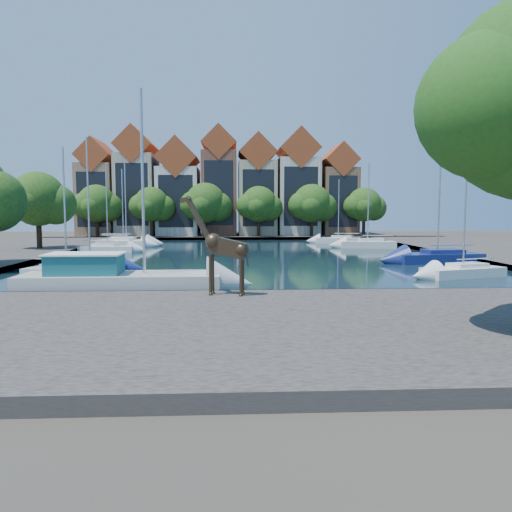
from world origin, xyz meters
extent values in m
plane|color=#38332B|center=(0.00, 0.00, 0.00)|extent=(160.00, 160.00, 0.00)
cube|color=black|center=(0.00, 24.00, 0.04)|extent=(38.00, 50.00, 0.08)
cube|color=#4E4843|center=(0.00, -7.00, 0.25)|extent=(50.00, 14.00, 0.50)
cube|color=#4E4843|center=(0.00, 56.00, 0.25)|extent=(60.00, 16.00, 0.50)
cube|color=#4E4843|center=(25.00, 24.00, 0.25)|extent=(14.00, 52.00, 0.50)
sphere|color=#224714|center=(5.74, -9.40, 7.60)|extent=(4.48, 4.48, 4.48)
cube|color=#956F51|center=(-23.00, 56.00, 6.00)|extent=(5.39, 9.00, 11.00)
cube|color=#9C3D1F|center=(-23.00, 56.00, 12.71)|extent=(5.44, 9.18, 5.44)
cube|color=black|center=(-23.00, 51.52, 6.00)|extent=(4.40, 0.05, 8.25)
cube|color=#B6A68C|center=(-17.00, 56.00, 6.75)|extent=(5.88, 9.00, 12.50)
cube|color=#9C3D1F|center=(-17.00, 56.00, 14.32)|extent=(5.94, 9.18, 5.94)
cube|color=black|center=(-17.00, 51.52, 6.75)|extent=(4.80, 0.05, 9.38)
cube|color=white|center=(-10.50, 56.00, 5.75)|extent=(6.37, 9.00, 10.50)
cube|color=#9C3D1F|center=(-10.50, 56.00, 12.43)|extent=(6.43, 9.18, 6.43)
cube|color=black|center=(-10.50, 51.52, 5.75)|extent=(5.20, 0.05, 7.88)
cube|color=brown|center=(-4.00, 56.00, 7.00)|extent=(5.39, 9.00, 13.00)
cube|color=#9C3D1F|center=(-4.00, 56.00, 14.71)|extent=(5.44, 9.18, 5.44)
cube|color=black|center=(-4.00, 51.52, 7.00)|extent=(4.40, 0.05, 9.75)
cube|color=tan|center=(2.00, 56.00, 6.25)|extent=(5.88, 9.00, 11.50)
cube|color=#9C3D1F|center=(2.00, 56.00, 13.32)|extent=(5.94, 9.18, 5.94)
cube|color=black|center=(2.00, 51.52, 6.25)|extent=(4.80, 0.05, 8.62)
cube|color=beige|center=(8.50, 56.00, 6.50)|extent=(6.37, 9.00, 12.00)
cube|color=#9C3D1F|center=(8.50, 56.00, 13.93)|extent=(6.43, 9.18, 6.43)
cube|color=black|center=(8.50, 51.52, 6.50)|extent=(5.20, 0.05, 9.00)
cube|color=brown|center=(15.00, 56.00, 5.75)|extent=(5.39, 9.00, 10.50)
cube|color=#9C3D1F|center=(15.00, 56.00, 12.21)|extent=(5.44, 9.18, 5.44)
cube|color=black|center=(15.00, 51.52, 5.75)|extent=(4.40, 0.05, 7.88)
cylinder|color=#332114|center=(-22.00, 50.50, 2.10)|extent=(0.50, 0.50, 3.20)
sphere|color=#173A10|center=(-22.00, 50.50, 5.38)|extent=(5.60, 5.60, 5.60)
sphere|color=#173A10|center=(-20.32, 50.80, 4.82)|extent=(4.20, 4.20, 4.20)
sphere|color=#173A10|center=(-23.54, 50.10, 5.10)|extent=(3.92, 3.92, 3.92)
cylinder|color=#332114|center=(-14.00, 50.50, 2.10)|extent=(0.50, 0.50, 3.20)
sphere|color=#173A10|center=(-14.00, 50.50, 5.26)|extent=(5.20, 5.20, 5.20)
sphere|color=#173A10|center=(-12.44, 50.80, 4.74)|extent=(3.90, 3.90, 3.90)
sphere|color=#173A10|center=(-15.43, 50.10, 5.00)|extent=(3.64, 3.64, 3.64)
cylinder|color=#332114|center=(-6.00, 50.50, 2.10)|extent=(0.50, 0.50, 3.20)
sphere|color=#173A10|center=(-6.00, 50.50, 5.50)|extent=(6.00, 6.00, 6.00)
sphere|color=#173A10|center=(-4.20, 50.80, 4.90)|extent=(4.50, 4.50, 4.50)
sphere|color=#173A10|center=(-7.65, 50.10, 5.20)|extent=(4.20, 4.20, 4.20)
cylinder|color=#332114|center=(2.00, 50.50, 2.10)|extent=(0.50, 0.50, 3.20)
sphere|color=#173A10|center=(2.00, 50.50, 5.32)|extent=(5.40, 5.40, 5.40)
sphere|color=#173A10|center=(3.62, 50.80, 4.78)|extent=(4.05, 4.05, 4.05)
sphere|color=#173A10|center=(0.51, 50.10, 5.05)|extent=(3.78, 3.78, 3.78)
cylinder|color=#332114|center=(10.00, 50.50, 2.10)|extent=(0.50, 0.50, 3.20)
sphere|color=#173A10|center=(10.00, 50.50, 5.44)|extent=(5.80, 5.80, 5.80)
sphere|color=#173A10|center=(11.74, 50.80, 4.86)|extent=(4.35, 4.35, 4.35)
sphere|color=#173A10|center=(8.40, 50.10, 5.15)|extent=(4.06, 4.06, 4.06)
cylinder|color=#332114|center=(18.00, 50.50, 2.10)|extent=(0.50, 0.50, 3.20)
sphere|color=#173A10|center=(18.00, 50.50, 5.26)|extent=(5.20, 5.20, 5.20)
sphere|color=#173A10|center=(19.56, 50.80, 4.74)|extent=(3.90, 3.90, 3.90)
sphere|color=#173A10|center=(16.57, 50.10, 5.00)|extent=(3.64, 3.64, 3.64)
cylinder|color=#332114|center=(-22.00, 28.00, 2.20)|extent=(0.54, 0.54, 3.40)
sphere|color=#173A10|center=(-22.00, 28.00, 5.58)|extent=(5.60, 5.60, 5.60)
sphere|color=#173A10|center=(-20.32, 28.30, 5.02)|extent=(4.20, 4.20, 4.20)
sphere|color=#173A10|center=(-23.54, 27.60, 5.30)|extent=(3.92, 3.92, 3.92)
cylinder|color=#34281A|center=(-3.13, -1.51, 1.45)|extent=(0.15, 0.15, 1.91)
cylinder|color=#34281A|center=(-3.03, -1.12, 1.45)|extent=(0.15, 0.15, 1.91)
cylinder|color=#34281A|center=(-1.72, -1.86, 1.45)|extent=(0.15, 0.15, 1.91)
cylinder|color=#34281A|center=(-1.62, -1.47, 1.45)|extent=(0.15, 0.15, 1.91)
cube|color=#34281A|center=(-2.33, -1.50, 2.72)|extent=(1.91, 0.94, 1.11)
cylinder|color=#34281A|center=(-3.64, -1.17, 3.96)|extent=(1.25, 0.56, 1.97)
cube|color=#34281A|center=(-4.28, -1.01, 4.93)|extent=(0.55, 0.29, 0.30)
cube|color=silver|center=(-8.00, 2.00, 0.71)|extent=(10.49, 3.26, 1.26)
cube|color=#15565F|center=(-9.84, 1.97, 1.53)|extent=(3.73, 2.37, 1.16)
cylinder|color=#B2B2B7|center=(-6.77, 2.02, 5.87)|extent=(0.15, 0.15, 9.66)
cube|color=silver|center=(-12.66, 7.63, 0.51)|extent=(5.63, 2.93, 0.87)
cube|color=silver|center=(-12.66, 7.63, 0.80)|extent=(2.57, 1.77, 0.48)
cylinder|color=#B2B2B7|center=(-12.66, 7.63, 4.56)|extent=(0.12, 0.12, 7.62)
cube|color=navy|center=(-12.00, 10.56, 0.50)|extent=(5.34, 1.96, 0.83)
cube|color=navy|center=(-12.00, 10.56, 0.77)|extent=(2.35, 1.35, 0.46)
cylinder|color=#B2B2B7|center=(-12.00, 10.56, 5.07)|extent=(0.11, 0.11, 8.69)
cube|color=silver|center=(-15.00, 27.91, 0.49)|extent=(5.91, 2.71, 0.82)
cube|color=silver|center=(-15.00, 27.91, 0.77)|extent=(2.65, 1.71, 0.46)
cylinder|color=#B2B2B7|center=(-15.00, 27.91, 4.80)|extent=(0.11, 0.11, 8.16)
cube|color=white|center=(-15.00, 35.49, 0.56)|extent=(6.42, 3.43, 0.95)
cube|color=white|center=(-15.00, 35.49, 0.87)|extent=(2.93, 2.05, 0.53)
cylinder|color=#B2B2B7|center=(-15.00, 35.49, 5.04)|extent=(0.13, 0.13, 8.43)
cube|color=silver|center=(-15.00, 37.16, 0.58)|extent=(6.77, 3.14, 1.00)
cube|color=silver|center=(-15.00, 37.16, 0.91)|extent=(3.04, 1.97, 0.55)
cylinder|color=#B2B2B7|center=(-15.00, 37.16, 5.54)|extent=(0.13, 0.13, 9.38)
cube|color=white|center=(12.98, 7.09, 0.49)|extent=(5.85, 3.53, 0.81)
cube|color=white|center=(12.98, 7.09, 0.76)|extent=(2.72, 2.03, 0.45)
cylinder|color=#B2B2B7|center=(12.98, 7.09, 5.22)|extent=(0.11, 0.11, 9.01)
cube|color=navy|center=(15.00, 15.95, 0.58)|extent=(7.60, 3.63, 1.00)
cube|color=navy|center=(15.00, 15.95, 0.91)|extent=(3.43, 2.25, 0.56)
cylinder|color=#B2B2B7|center=(15.00, 15.95, 6.97)|extent=(0.13, 0.13, 12.21)
cube|color=silver|center=(13.54, 32.07, 0.58)|extent=(6.41, 2.79, 1.00)
cube|color=silver|center=(13.54, 32.07, 0.92)|extent=(2.86, 1.79, 0.56)
cylinder|color=#B2B2B7|center=(13.54, 32.07, 5.29)|extent=(0.13, 0.13, 8.86)
cube|color=silver|center=(12.00, 40.75, 0.53)|extent=(6.14, 2.93, 0.89)
cube|color=silver|center=(12.00, 40.75, 0.82)|extent=(2.77, 1.81, 0.50)
cylinder|color=#B2B2B7|center=(12.00, 40.75, 4.61)|extent=(0.12, 0.12, 7.67)
camera|label=1|loc=(-2.15, -24.54, 4.47)|focal=35.00mm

